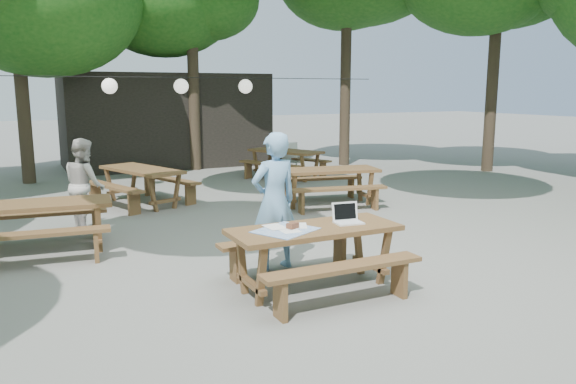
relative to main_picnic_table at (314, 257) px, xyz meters
The scene contains 13 objects.
ground 1.59m from the main_picnic_table, 62.37° to the left, with size 80.00×80.00×0.00m, color #62625E.
pavilion 11.98m from the main_picnic_table, 84.14° to the left, with size 6.00×3.00×2.80m, color black.
main_picnic_table is the anchor object (origin of this frame).
picnic_table_nw 4.12m from the main_picnic_table, 133.53° to the left, with size 2.08×1.78×0.75m.
picnic_table_ne 4.91m from the main_picnic_table, 57.94° to the left, with size 2.17×1.92×0.75m.
picnic_table_far_w 5.94m from the main_picnic_table, 97.49° to the left, with size 2.14×2.33×0.75m.
picnic_table_far_e 8.41m from the main_picnic_table, 66.40° to the left, with size 2.24×2.39×0.75m.
woman 1.05m from the main_picnic_table, 95.92° to the left, with size 0.66×0.43×1.80m, color #7AAEDE.
second_person 4.68m from the main_picnic_table, 116.20° to the left, with size 0.75×0.58×1.54m, color beige.
plastic_chair 8.78m from the main_picnic_table, 65.07° to the left, with size 0.46×0.46×0.90m.
laptop 0.63m from the main_picnic_table, ahead, with size 0.36×0.30×0.24m.
tabletop_clutter 0.51m from the main_picnic_table, behind, with size 0.83×0.78×0.08m.
paper_lanterns 7.66m from the main_picnic_table, 85.88° to the left, with size 9.00×0.34×0.38m.
Camera 1 is at (-3.79, -6.93, 2.33)m, focal length 35.00 mm.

